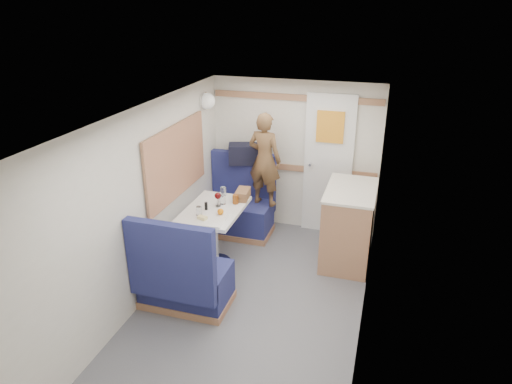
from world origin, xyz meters
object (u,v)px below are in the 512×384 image
(wine_glass, at_px, (218,196))
(tumbler_left, at_px, (199,211))
(person, at_px, (265,160))
(salt_grinder, at_px, (218,202))
(bench_near, at_px, (183,281))
(duffel_bag, at_px, (249,154))
(dome_light, at_px, (207,101))
(bench_far, at_px, (239,211))
(tumbler_mid, at_px, (223,192))
(beer_glass, at_px, (235,199))
(dinette_table, at_px, (214,221))
(orange_fruit, at_px, (220,212))
(cheese_block, at_px, (202,218))
(tray, at_px, (212,219))
(tumbler_right, at_px, (223,200))
(bread_loaf, at_px, (243,194))
(galley_counter, at_px, (348,224))
(pepper_grinder, at_px, (206,206))

(wine_glass, xyz_separation_m, tumbler_left, (-0.12, -0.28, -0.07))
(person, relative_size, salt_grinder, 14.15)
(bench_near, distance_m, duffel_bag, 2.11)
(dome_light, height_order, duffel_bag, dome_light)
(dome_light, relative_size, wine_glass, 1.19)
(bench_far, relative_size, duffel_bag, 1.99)
(tumbler_mid, distance_m, beer_glass, 0.28)
(dinette_table, distance_m, beer_glass, 0.35)
(orange_fruit, bearing_deg, salt_grinder, 115.92)
(cheese_block, distance_m, tumbler_left, 0.15)
(dome_light, xyz_separation_m, tumbler_left, (0.30, -1.06, -0.98))
(tray, height_order, tumbler_right, tumbler_right)
(salt_grinder, bearing_deg, dome_light, 118.58)
(dinette_table, distance_m, tumbler_mid, 0.43)
(person, height_order, tumbler_right, person)
(dome_light, distance_m, tumbler_left, 1.47)
(dome_light, height_order, tumbler_mid, dome_light)
(tumbler_left, xyz_separation_m, tumbler_right, (0.14, 0.35, 0.00))
(tumbler_right, xyz_separation_m, bread_loaf, (0.17, 0.22, 0.00))
(dome_light, bearing_deg, orange_fruit, -62.11)
(duffel_bag, height_order, salt_grinder, duffel_bag)
(tumbler_left, height_order, tumbler_right, tumbler_right)
(dinette_table, height_order, galley_counter, galley_counter)
(bench_near, relative_size, wine_glass, 6.25)
(person, bearing_deg, beer_glass, 88.14)
(dome_light, xyz_separation_m, duffel_bag, (0.45, 0.27, -0.72))
(wine_glass, height_order, bread_loaf, wine_glass)
(duffel_bag, bearing_deg, galley_counter, -39.62)
(tumbler_left, bearing_deg, bench_far, 85.16)
(tumbler_mid, bearing_deg, orange_fruit, -72.57)
(bench_near, relative_size, galley_counter, 1.14)
(duffel_bag, height_order, bread_loaf, duffel_bag)
(tumbler_right, bearing_deg, pepper_grinder, -120.56)
(wine_glass, bearing_deg, galley_counter, 18.29)
(bench_near, xyz_separation_m, tumbler_mid, (-0.02, 1.24, 0.47))
(tumbler_mid, height_order, pepper_grinder, tumbler_mid)
(dome_light, xyz_separation_m, pepper_grinder, (0.32, -0.91, -0.98))
(beer_glass, relative_size, salt_grinder, 1.26)
(cheese_block, bearing_deg, tumbler_left, 127.05)
(tray, xyz_separation_m, tumbler_right, (-0.04, 0.43, 0.04))
(bench_near, height_order, tumbler_left, bench_near)
(bench_far, bearing_deg, salt_grinder, -88.94)
(bread_loaf, bearing_deg, duffel_bag, 102.05)
(wine_glass, bearing_deg, tumbler_right, 69.38)
(tumbler_mid, height_order, bread_loaf, same)
(tumbler_right, relative_size, salt_grinder, 1.28)
(orange_fruit, xyz_separation_m, beer_glass, (0.05, 0.36, 0.00))
(dinette_table, bearing_deg, tumbler_mid, 93.66)
(wine_glass, bearing_deg, dome_light, 118.08)
(tumbler_left, relative_size, pepper_grinder, 1.09)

